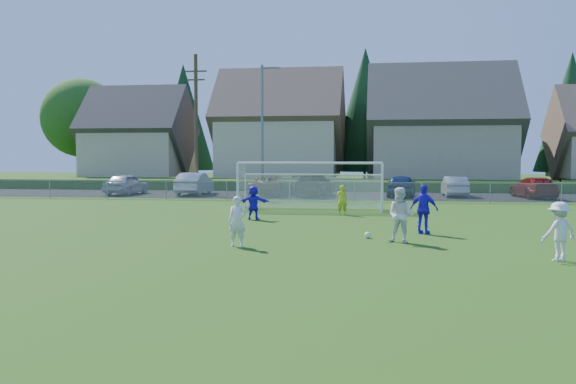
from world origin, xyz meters
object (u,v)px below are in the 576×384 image
Objects in this scene: player_white_c at (559,231)px; car_f at (455,187)px; player_blue_a at (424,209)px; car_e at (401,186)px; goalkeeper at (342,200)px; car_a at (126,184)px; car_c at (272,186)px; car_b at (195,184)px; player_blue_b at (254,203)px; player_white_b at (401,215)px; soccer_ball at (368,235)px; car_g at (534,188)px; player_white_a at (237,222)px; car_d at (314,185)px; soccer_goal at (311,178)px.

player_white_c is 0.38× the size of car_f.
player_blue_a reaches higher than car_e.
goalkeeper is 20.67m from car_a.
car_c is at bearing -174.81° from car_a.
car_b reaches higher than car_c.
player_white_c is 1.07× the size of player_blue_b.
soccer_ball is at bearing 155.06° from player_white_b.
car_g is (15.57, 15.95, -0.05)m from player_blue_b.
player_blue_b is 19.87m from car_a.
soccer_ball is at bearing 91.22° from goalkeeper.
car_e is (1.87, 21.27, 0.65)m from soccer_ball.
car_c is at bearing -39.20° from player_blue_a.
player_white_a is at bearing 104.81° from player_blue_b.
car_a is at bearing -44.17° from player_blue_b.
player_white_c is 0.33× the size of car_b.
player_blue_b is at bearing 71.15° from car_e.
car_d is 1.18× the size of car_e.
player_blue_b is at bearing 150.95° from player_white_b.
player_blue_b is 22.29m from car_g.
car_a is 0.93× the size of car_g.
player_blue_b is at bearing 133.18° from car_a.
player_white_b is 23.49m from car_f.
car_d is at bearing -93.93° from player_white_c.
car_c is at bearing 126.93° from player_white_b.
player_blue_a reaches higher than player_white_c.
car_g is at bearing -174.89° from car_a.
car_a is at bearing -18.39° from player_blue_a.
car_c is at bearing 108.41° from soccer_ball.
player_white_b reaches higher than player_blue_a.
goalkeeper is 0.30× the size of car_b.
car_f is (4.42, 23.07, -0.22)m from player_white_b.
car_f is at bearing -73.51° from player_blue_a.
car_b is (4.94, 0.53, 0.04)m from car_a.
soccer_ball is 0.14× the size of player_white_a.
car_a is at bearing 2.84° from car_f.
car_e is at bearing 178.53° from car_b.
car_b is (-17.84, 25.02, -0.00)m from player_white_c.
car_b is (-12.71, 21.30, 0.68)m from soccer_ball.
goalkeeper reaches higher than car_c.
car_f is at bearing -15.76° from car_g.
player_blue_b reaches higher than car_g.
goalkeeper reaches higher than car_f.
car_f is 14.42m from soccer_goal.
player_blue_b is 4.57m from goalkeeper.
soccer_goal reaches higher than car_c.
car_e is at bearing -106.76° from player_white_c.
car_a is 0.99× the size of car_e.
car_e is (0.79, 22.23, -0.14)m from player_white_b.
player_blue_b is 0.33× the size of car_e.
player_white_c is 0.89× the size of player_blue_a.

